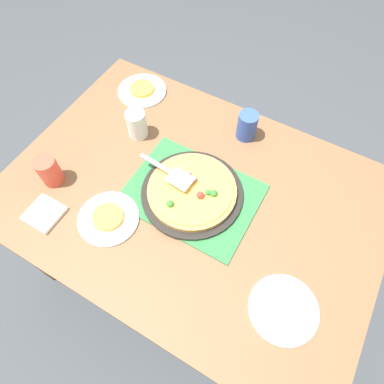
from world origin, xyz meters
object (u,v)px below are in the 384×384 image
object	(u,v)px
pizza_pan	(192,193)
cup_near	(49,171)
cup_far	(137,124)
cup_corner	(247,126)
plate_near_left	(142,91)
served_slice_left	(142,89)
napkin_stack	(44,214)
pizza	(192,190)
plate_far_right	(109,218)
pizza_server	(170,172)
plate_side	(283,309)
served_slice_right	(108,217)

from	to	relation	value
pizza_pan	cup_near	size ratio (longest dim) A/B	3.17
cup_far	cup_corner	distance (m)	0.45
plate_near_left	served_slice_left	size ratio (longest dim) A/B	2.00
cup_corner	napkin_stack	bearing A→B (deg)	-124.05
pizza	pizza_pan	bearing A→B (deg)	158.76
cup_near	plate_far_right	bearing A→B (deg)	-6.59
plate_far_right	served_slice_left	world-z (taller)	served_slice_left
pizza	pizza_server	size ratio (longest dim) A/B	1.42
pizza_pan	plate_side	distance (m)	0.50
plate_side	pizza_server	distance (m)	0.60
cup_far	pizza_server	xyz separation A→B (m)	(0.24, -0.14, 0.01)
plate_near_left	served_slice_right	bearing A→B (deg)	-66.52
plate_far_right	plate_side	xyz separation A→B (m)	(0.66, 0.02, 0.00)
plate_near_left	cup_corner	bearing A→B (deg)	-0.20
pizza	plate_side	bearing A→B (deg)	-25.82
served_slice_left	cup_far	distance (m)	0.26
pizza_pan	cup_corner	bearing A→B (deg)	82.09
cup_far	pizza_server	bearing A→B (deg)	-29.38
pizza_server	served_slice_left	bearing A→B (deg)	136.49
served_slice_left	napkin_stack	distance (m)	0.70
cup_near	cup_far	distance (m)	0.38
cup_far	served_slice_right	bearing A→B (deg)	-70.98
cup_corner	cup_far	bearing A→B (deg)	-151.31
plate_near_left	served_slice_left	distance (m)	0.01
plate_near_left	cup_far	size ratio (longest dim) A/B	1.83
served_slice_left	cup_near	size ratio (longest dim) A/B	0.92
served_slice_right	cup_near	distance (m)	0.29
plate_far_right	served_slice_left	distance (m)	0.65
served_slice_left	pizza_server	bearing A→B (deg)	-43.51
plate_far_right	pizza_server	size ratio (longest dim) A/B	0.94
pizza_pan	served_slice_left	size ratio (longest dim) A/B	3.45
cup_near	plate_side	bearing A→B (deg)	-0.90
pizza	plate_near_left	world-z (taller)	pizza
served_slice_left	pizza_server	size ratio (longest dim) A/B	0.47
plate_side	cup_near	distance (m)	0.95
pizza	served_slice_left	xyz separation A→B (m)	(-0.47, 0.36, -0.02)
pizza_pan	pizza	size ratio (longest dim) A/B	1.15
cup_corner	pizza_server	xyz separation A→B (m)	(-0.15, -0.35, 0.01)
cup_near	napkin_stack	xyz separation A→B (m)	(0.07, -0.13, -0.05)
served_slice_right	cup_near	size ratio (longest dim) A/B	0.92
pizza_pan	pizza	world-z (taller)	pizza
served_slice_left	cup_near	distance (m)	0.57
pizza_pan	plate_side	world-z (taller)	pizza_pan
plate_side	pizza	bearing A→B (deg)	154.18
pizza	napkin_stack	size ratio (longest dim) A/B	2.75
served_slice_left	cup_near	world-z (taller)	cup_near
pizza	plate_far_right	xyz separation A→B (m)	(-0.21, -0.24, -0.03)
pizza_pan	served_slice_left	xyz separation A→B (m)	(-0.47, 0.36, 0.01)
served_slice_left	served_slice_right	xyz separation A→B (m)	(0.26, -0.60, 0.00)
cup_near	served_slice_right	bearing A→B (deg)	-6.59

